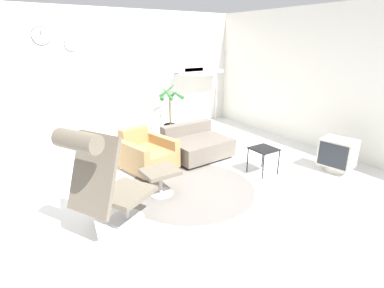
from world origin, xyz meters
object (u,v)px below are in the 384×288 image
at_px(armchair_red, 145,155).
at_px(ottoman, 160,176).
at_px(shelf_unit, 194,70).
at_px(couch_low, 197,145).
at_px(potted_plant, 170,112).
at_px(side_table, 264,151).
at_px(crt_television, 337,154).
at_px(lounge_chair, 102,175).

bearing_deg(armchair_red, ottoman, 65.61).
bearing_deg(armchair_red, shelf_unit, -152.88).
distance_m(armchair_red, shelf_unit, 3.16).
relative_size(ottoman, armchair_red, 0.48).
bearing_deg(couch_low, armchair_red, -2.65).
bearing_deg(potted_plant, armchair_red, -131.06).
bearing_deg(ottoman, side_table, -9.50).
height_order(couch_low, crt_television, couch_low).
relative_size(couch_low, side_table, 2.57).
bearing_deg(armchair_red, crt_television, 132.47).
distance_m(ottoman, crt_television, 3.04).
bearing_deg(ottoman, crt_television, -17.88).
xyz_separation_m(lounge_chair, couch_low, (2.25, 1.48, -0.53)).
bearing_deg(crt_television, potted_plant, 9.93).
relative_size(couch_low, shelf_unit, 0.65).
xyz_separation_m(ottoman, couch_low, (1.29, 0.97, -0.07)).
height_order(lounge_chair, crt_television, lounge_chair).
relative_size(couch_low, crt_television, 1.94).
xyz_separation_m(ottoman, shelf_unit, (2.47, 2.83, 1.14)).
bearing_deg(couch_low, lounge_chair, 30.48).
xyz_separation_m(couch_low, potted_plant, (0.30, 1.58, 0.30)).
bearing_deg(couch_low, side_table, 108.65).
distance_m(crt_television, potted_plant, 3.73).
distance_m(couch_low, shelf_unit, 2.52).
bearing_deg(armchair_red, lounge_chair, 39.28).
bearing_deg(side_table, armchair_red, 141.38).
relative_size(crt_television, potted_plant, 0.48).
relative_size(lounge_chair, crt_television, 2.24).
bearing_deg(side_table, ottoman, 170.50).
bearing_deg(lounge_chair, shelf_unit, 106.16).
xyz_separation_m(armchair_red, shelf_unit, (2.27, 1.87, 1.17)).
bearing_deg(lounge_chair, crt_television, 55.74).
height_order(crt_television, shelf_unit, shelf_unit).
xyz_separation_m(armchair_red, side_table, (1.58, -1.26, 0.14)).
bearing_deg(lounge_chair, armchair_red, 113.58).
distance_m(couch_low, side_table, 1.37).
xyz_separation_m(armchair_red, crt_television, (2.69, -1.90, 0.06)).
xyz_separation_m(crt_television, shelf_unit, (-0.42, 3.76, 1.11)).
relative_size(lounge_chair, couch_low, 1.15).
xyz_separation_m(ottoman, armchair_red, (0.21, 0.96, -0.03)).
distance_m(armchair_red, couch_low, 1.08).
height_order(crt_television, potted_plant, potted_plant).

